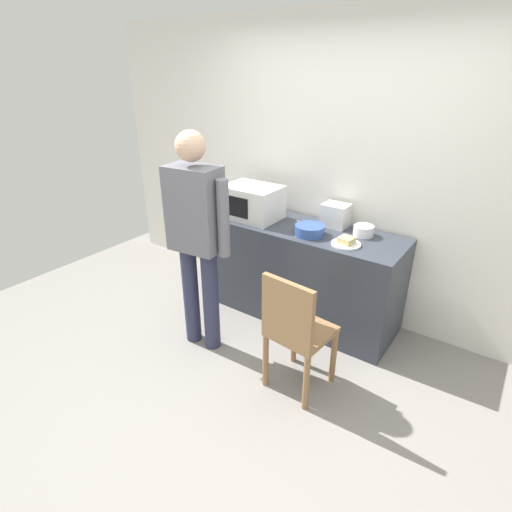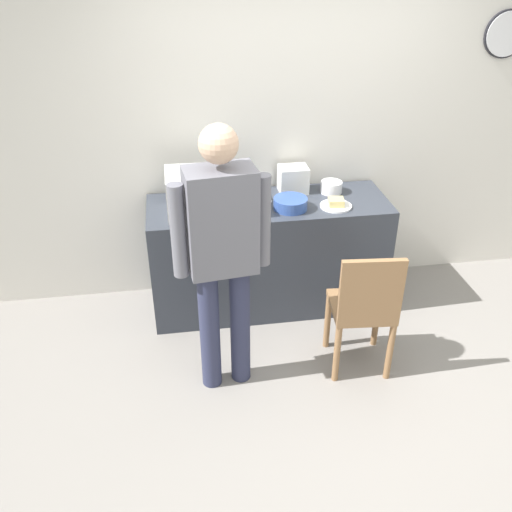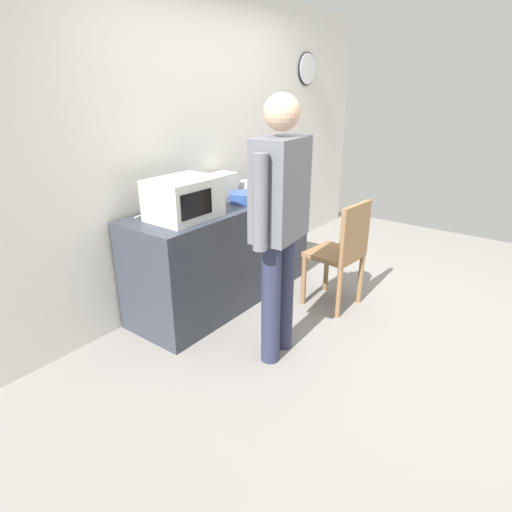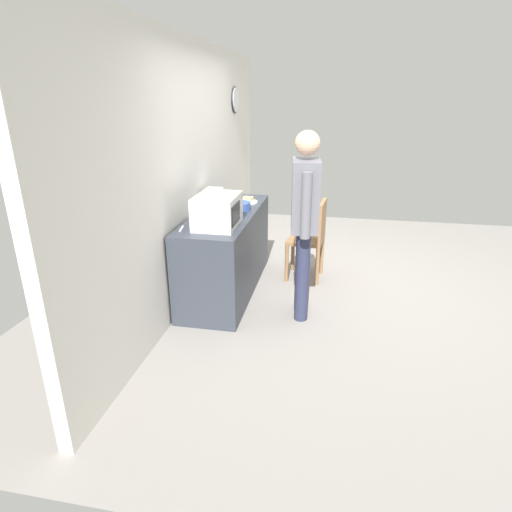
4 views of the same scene
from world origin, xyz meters
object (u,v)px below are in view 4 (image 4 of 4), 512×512
(person_standing, at_px, (305,213))
(microwave, at_px, (217,211))
(salad_bowl, at_px, (226,197))
(sandwich_plate, at_px, (248,201))
(spoon_utensil, at_px, (218,213))
(wooden_chair, at_px, (312,236))
(cereal_bowl, at_px, (239,206))
(toaster, at_px, (214,198))
(fork_utensil, at_px, (182,228))

(person_standing, bearing_deg, microwave, 94.38)
(salad_bowl, bearing_deg, sandwich_plate, -97.79)
(spoon_utensil, xyz_separation_m, wooden_chair, (0.52, -0.96, -0.37))
(cereal_bowl, relative_size, spoon_utensil, 1.46)
(cereal_bowl, relative_size, toaster, 1.13)
(microwave, distance_m, spoon_utensil, 0.49)
(fork_utensil, bearing_deg, toaster, -4.16)
(cereal_bowl, bearing_deg, person_standing, -127.38)
(microwave, bearing_deg, sandwich_plate, -4.78)
(spoon_utensil, relative_size, person_standing, 0.10)
(salad_bowl, xyz_separation_m, fork_utensil, (-1.15, 0.13, -0.04))
(sandwich_plate, relative_size, cereal_bowl, 0.94)
(microwave, height_order, toaster, microwave)
(cereal_bowl, relative_size, wooden_chair, 0.26)
(fork_utensil, distance_m, wooden_chair, 1.65)
(microwave, distance_m, wooden_chair, 1.39)
(microwave, bearing_deg, fork_utensil, 114.65)
(salad_bowl, height_order, toaster, toaster)
(toaster, bearing_deg, fork_utensil, 175.84)
(spoon_utensil, bearing_deg, salad_bowl, 5.94)
(toaster, bearing_deg, salad_bowl, -13.07)
(cereal_bowl, height_order, toaster, toaster)
(toaster, xyz_separation_m, wooden_chair, (0.26, -1.09, -0.46))
(sandwich_plate, height_order, fork_utensil, sandwich_plate)
(spoon_utensil, bearing_deg, person_standing, -112.72)
(salad_bowl, relative_size, spoon_utensil, 0.98)
(microwave, distance_m, fork_utensil, 0.37)
(microwave, distance_m, sandwich_plate, 0.98)
(salad_bowl, bearing_deg, cereal_bowl, -147.31)
(cereal_bowl, distance_m, fork_utensil, 0.86)
(sandwich_plate, distance_m, cereal_bowl, 0.34)
(microwave, distance_m, cereal_bowl, 0.65)
(salad_bowl, distance_m, cereal_bowl, 0.44)
(person_standing, bearing_deg, sandwich_plate, 38.64)
(sandwich_plate, xyz_separation_m, toaster, (-0.25, 0.33, 0.08))
(sandwich_plate, bearing_deg, person_standing, -141.36)
(toaster, xyz_separation_m, spoon_utensil, (-0.27, -0.13, -0.10))
(microwave, height_order, wooden_chair, microwave)
(cereal_bowl, bearing_deg, spoon_utensil, 135.17)
(salad_bowl, bearing_deg, microwave, -169.86)
(microwave, xyz_separation_m, person_standing, (0.06, -0.81, 0.00))
(toaster, bearing_deg, spoon_utensil, -154.83)
(sandwich_plate, height_order, cereal_bowl, cereal_bowl)
(fork_utensil, bearing_deg, salad_bowl, -6.44)
(microwave, xyz_separation_m, salad_bowl, (1.01, 0.18, -0.11))
(microwave, relative_size, cereal_bowl, 2.01)
(spoon_utensil, bearing_deg, sandwich_plate, -21.38)
(wooden_chair, bearing_deg, salad_bowl, 88.11)
(microwave, relative_size, toaster, 2.27)
(microwave, xyz_separation_m, cereal_bowl, (0.63, -0.06, -0.11))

